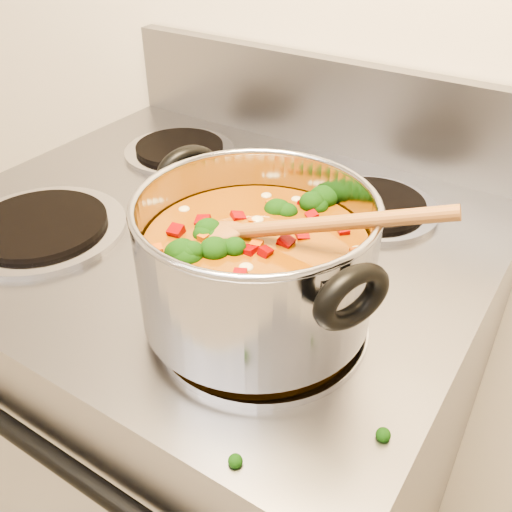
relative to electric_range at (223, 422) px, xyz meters
The scene contains 4 objects.
electric_range is the anchor object (origin of this frame).
stockpot 0.58m from the electric_range, 40.74° to the right, with size 0.31×0.25×0.15m.
wooden_spoon 0.63m from the electric_range, 37.87° to the right, with size 0.27×0.10×0.10m.
cooktop_crumbs 0.53m from the electric_range, 34.60° to the right, with size 0.29×0.32×0.01m.
Camera 1 is at (0.41, 0.60, 1.35)m, focal length 40.00 mm.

